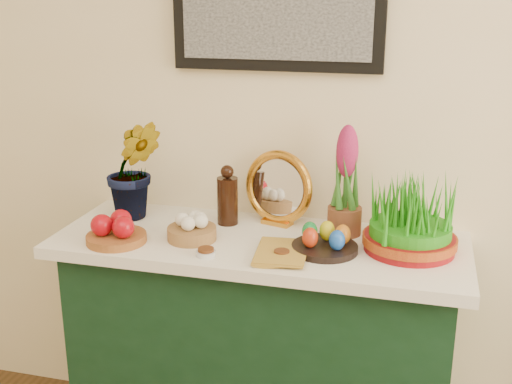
{
  "coord_description": "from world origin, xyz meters",
  "views": [
    {
      "loc": [
        0.28,
        0.03,
        1.7
      ],
      "look_at": [
        -0.23,
        1.95,
        1.07
      ],
      "focal_mm": 45.0,
      "sensor_mm": 36.0,
      "label": 1
    }
  ],
  "objects_px": {
    "wheatgrass_sabzeh": "(411,219)",
    "mirror": "(278,189)",
    "sideboard": "(260,357)",
    "hyacinth_green": "(133,153)",
    "book": "(256,250)"
  },
  "relations": [
    {
      "from": "sideboard",
      "to": "mirror",
      "type": "relative_size",
      "value": 4.72
    },
    {
      "from": "hyacinth_green",
      "to": "mirror",
      "type": "bearing_deg",
      "value": -15.9
    },
    {
      "from": "sideboard",
      "to": "hyacinth_green",
      "type": "relative_size",
      "value": 2.66
    },
    {
      "from": "mirror",
      "to": "wheatgrass_sabzeh",
      "type": "relative_size",
      "value": 0.91
    },
    {
      "from": "mirror",
      "to": "book",
      "type": "distance_m",
      "value": 0.33
    },
    {
      "from": "mirror",
      "to": "book",
      "type": "height_order",
      "value": "mirror"
    },
    {
      "from": "wheatgrass_sabzeh",
      "to": "mirror",
      "type": "bearing_deg",
      "value": 162.84
    },
    {
      "from": "sideboard",
      "to": "mirror",
      "type": "height_order",
      "value": "mirror"
    },
    {
      "from": "book",
      "to": "sideboard",
      "type": "bearing_deg",
      "value": 94.13
    },
    {
      "from": "mirror",
      "to": "wheatgrass_sabzeh",
      "type": "xyz_separation_m",
      "value": [
        0.47,
        -0.15,
        -0.02
      ]
    },
    {
      "from": "hyacinth_green",
      "to": "mirror",
      "type": "xyz_separation_m",
      "value": [
        0.52,
        0.07,
        -0.11
      ]
    },
    {
      "from": "hyacinth_green",
      "to": "book",
      "type": "height_order",
      "value": "hyacinth_green"
    },
    {
      "from": "sideboard",
      "to": "wheatgrass_sabzeh",
      "type": "height_order",
      "value": "wheatgrass_sabzeh"
    },
    {
      "from": "book",
      "to": "wheatgrass_sabzeh",
      "type": "xyz_separation_m",
      "value": [
        0.47,
        0.16,
        0.09
      ]
    },
    {
      "from": "wheatgrass_sabzeh",
      "to": "sideboard",
      "type": "bearing_deg",
      "value": -178.04
    }
  ]
}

